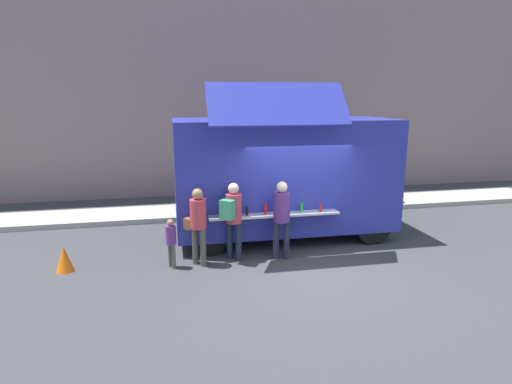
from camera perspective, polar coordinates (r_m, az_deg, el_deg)
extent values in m
plane|color=#38383D|center=(9.58, 7.08, -9.38)|extent=(60.00, 60.00, 0.00)
cube|color=#9E998E|center=(13.45, -16.22, -3.00)|extent=(28.00, 1.60, 0.15)
cube|color=gray|center=(16.86, -12.67, 14.26)|extent=(32.00, 2.40, 8.32)
cube|color=#29309D|center=(10.92, 3.68, 2.54)|extent=(5.50, 2.40, 2.75)
cube|color=#29309D|center=(9.12, 3.01, 11.71)|extent=(3.02, 0.83, 0.91)
cube|color=black|center=(9.67, 2.27, 3.25)|extent=(2.86, 0.13, 1.24)
cube|color=#B7B7BC|center=(9.69, 2.51, -3.05)|extent=(3.01, 0.38, 0.05)
cylinder|color=black|center=(9.46, -3.80, -2.59)|extent=(0.07, 0.07, 0.22)
cylinder|color=black|center=(9.51, -1.22, -2.55)|extent=(0.06, 0.06, 0.20)
cylinder|color=red|center=(9.60, 1.29, -2.24)|extent=(0.07, 0.07, 0.25)
cylinder|color=silver|center=(9.73, 3.66, -2.26)|extent=(0.07, 0.07, 0.19)
cylinder|color=green|center=(9.84, 6.12, -2.05)|extent=(0.06, 0.06, 0.22)
cylinder|color=red|center=(9.94, 8.63, -2.05)|extent=(0.07, 0.07, 0.20)
cube|color=black|center=(11.82, 16.45, 5.25)|extent=(0.10, 1.99, 1.21)
cylinder|color=black|center=(12.77, 11.28, -1.82)|extent=(0.90, 0.28, 0.90)
cylinder|color=black|center=(10.99, 15.34, -4.38)|extent=(0.90, 0.28, 0.90)
cylinder|color=black|center=(11.84, -7.28, -2.81)|extent=(0.90, 0.28, 0.90)
cylinder|color=black|center=(9.89, -6.40, -5.88)|extent=(0.90, 0.28, 0.90)
cone|color=orange|center=(9.82, -24.31, -8.17)|extent=(0.36, 0.36, 0.55)
cylinder|color=#2B6536|center=(14.88, 17.26, -0.15)|extent=(0.60, 0.60, 0.88)
cylinder|color=#1F233A|center=(9.61, 2.71, -6.46)|extent=(0.14, 0.14, 0.87)
cylinder|color=#1F233A|center=(9.63, 4.10, -6.44)|extent=(0.14, 0.14, 0.87)
cylinder|color=#552C76|center=(9.39, 3.47, -2.04)|extent=(0.36, 0.36, 0.66)
sphere|color=beige|center=(9.29, 3.50, 0.66)|extent=(0.24, 0.24, 0.24)
cylinder|color=#1D2439|center=(9.64, -3.55, -6.45)|extent=(0.14, 0.14, 0.86)
cylinder|color=#1D2439|center=(9.52, -2.36, -6.67)|extent=(0.14, 0.14, 0.86)
cylinder|color=#AA3745|center=(9.36, -3.01, -2.19)|extent=(0.36, 0.36, 0.65)
sphere|color=beige|center=(9.26, -3.04, 0.48)|extent=(0.24, 0.24, 0.24)
cube|color=#348861|center=(9.13, -3.90, -2.37)|extent=(0.35, 0.33, 0.42)
cylinder|color=#4D4941|center=(9.42, -8.16, -7.11)|extent=(0.13, 0.13, 0.83)
cylinder|color=#4D4941|center=(9.28, -7.12, -7.38)|extent=(0.13, 0.13, 0.83)
cylinder|color=#B73741|center=(9.13, -7.77, -2.92)|extent=(0.35, 0.35, 0.63)
sphere|color=#96754D|center=(9.02, -7.85, -0.28)|extent=(0.23, 0.23, 0.23)
cube|color=brown|center=(9.38, -8.99, -4.22)|extent=(0.24, 0.24, 0.24)
cylinder|color=#4C4B41|center=(9.40, -11.43, -8.26)|extent=(0.08, 0.08, 0.53)
cylinder|color=#4C4B41|center=(9.28, -10.99, -8.51)|extent=(0.08, 0.08, 0.53)
cylinder|color=#5C2D78|center=(9.19, -11.34, -5.69)|extent=(0.22, 0.22, 0.40)
sphere|color=#A36A52|center=(9.11, -11.41, -4.05)|extent=(0.15, 0.15, 0.15)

